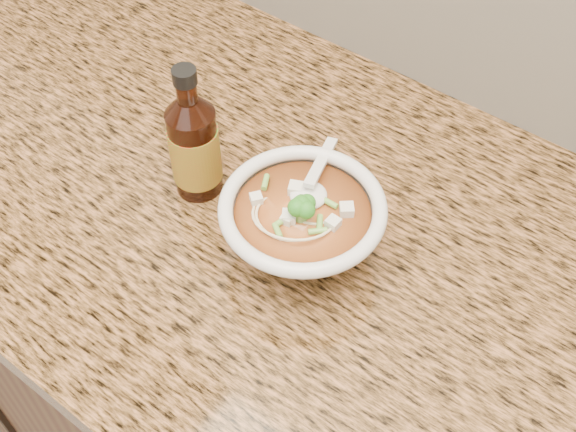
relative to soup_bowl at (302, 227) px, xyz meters
The scene contains 4 objects.
cabinet 0.52m from the soup_bowl, 32.98° to the left, with size 4.00×0.65×0.86m, color black.
counter_slab 0.10m from the soup_bowl, 32.98° to the left, with size 4.00×0.68×0.04m, color #9F643A.
soup_bowl is the anchor object (origin of this frame).
hot_sauce_bottle 0.16m from the soup_bowl, behind, with size 0.08×0.08×0.18m.
Camera 1 is at (0.23, 1.22, 1.57)m, focal length 45.00 mm.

